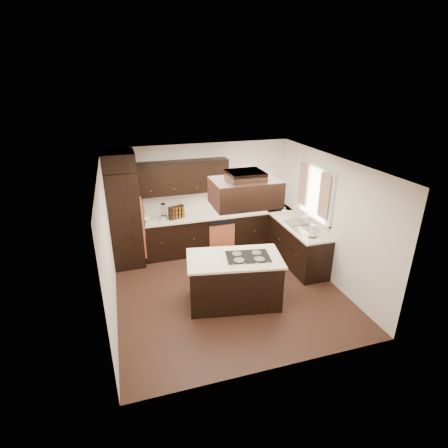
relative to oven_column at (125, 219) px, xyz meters
The scene contains 30 objects.
floor 2.68m from the oven_column, 43.85° to the right, with size 4.20×4.20×0.02m, color #4E2E20.
ceiling 2.86m from the oven_column, 43.85° to the right, with size 4.20×4.20×0.02m, color white.
wall_back 1.83m from the oven_column, 12.85° to the left, with size 4.20×0.02×2.50m, color white.
wall_front 4.21m from the oven_column, 65.05° to the right, with size 4.20×0.02×2.50m, color white.
wall_left 1.75m from the oven_column, 101.12° to the right, with size 0.02×4.20×2.50m, color white.
wall_right 4.25m from the oven_column, 23.70° to the right, with size 0.02×4.20×2.50m, color white.
oven_column is the anchor object (origin of this frame).
wall_oven_face 0.36m from the oven_column, ahead, with size 0.05×0.62×0.78m, color #D6663D.
base_cabinets_back 1.92m from the oven_column, ahead, with size 2.93×0.60×0.88m, color black.
base_cabinets_right 3.72m from the oven_column, 12.69° to the right, with size 0.60×2.40×0.88m, color black.
countertop_back 1.82m from the oven_column, ahead, with size 2.93×0.63×0.04m, color white.
countertop_right 3.65m from the oven_column, 12.74° to the right, with size 0.63×2.40×0.04m, color white.
upper_cabinets 1.56m from the oven_column, ahead, with size 2.00×0.34×0.72m, color black.
dishwasher_front 2.21m from the oven_column, ahead, with size 0.60×0.05×0.72m, color #D6663D.
window_frame 4.06m from the oven_column, 16.72° to the right, with size 0.06×1.32×1.12m, color white.
window_pane 4.08m from the oven_column, 16.61° to the right, with size 0.00×1.20×1.00m, color white.
curtain_left 4.15m from the oven_column, 22.59° to the right, with size 0.02×0.34×0.90m, color beige.
curtain_right 3.91m from the oven_column, 10.99° to the right, with size 0.02×0.34×0.90m, color beige.
sink_rim 3.76m from the oven_column, 17.90° to the right, with size 0.52×0.84×0.01m, color silver.
island 2.81m from the oven_column, 49.90° to the right, with size 1.60×0.87×0.88m, color black.
island_top 2.74m from the oven_column, 49.90° to the right, with size 1.66×0.93×0.04m, color white.
cooktop 2.93m from the oven_column, 46.86° to the right, with size 0.76×0.51×0.01m, color black.
range_hood 3.13m from the oven_column, 50.26° to the right, with size 1.05×0.72×0.42m, color black.
hood_duct 3.24m from the oven_column, 50.26° to the right, with size 0.55×0.50×0.13m, color black.
blender_base 0.84m from the oven_column, ahead, with size 0.15×0.15×0.10m, color silver.
blender_pitcher 0.84m from the oven_column, ahead, with size 0.13×0.13×0.26m, color silver.
spice_rack 1.11m from the oven_column, ahead, with size 0.36×0.09×0.30m, color black.
mixing_bowl 0.51m from the oven_column, ahead, with size 0.24×0.24×0.06m, color white.
soap_bottle 3.54m from the oven_column, ahead, with size 0.10×0.10×0.21m, color white.
paper_towel 3.92m from the oven_column, 26.29° to the right, with size 0.12×0.12×0.27m, color white.
Camera 1 is at (-1.77, -5.53, 3.84)m, focal length 28.00 mm.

